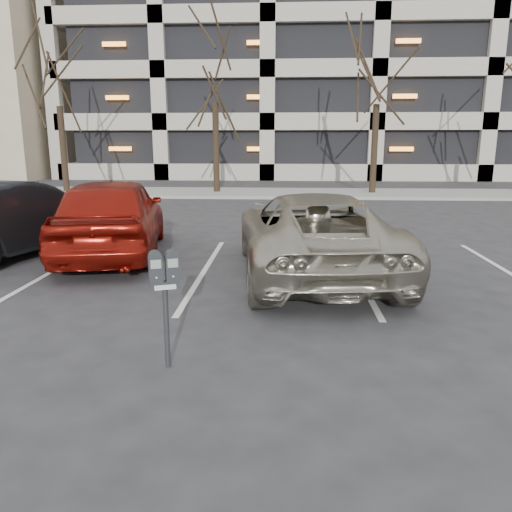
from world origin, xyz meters
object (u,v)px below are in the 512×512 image
object	(u,v)px
tree_a	(55,50)
tree_c	(380,45)
tree_b	(214,43)
parking_meter	(165,280)
car_red	(112,216)
car_dark	(11,218)
suv_silver	(313,234)

from	to	relation	value
tree_a	tree_c	xyz separation A→B (m)	(14.00, 0.00, 0.05)
tree_a	tree_c	bearing A→B (deg)	0.00
tree_b	parking_meter	distance (m)	18.70
car_red	car_dark	bearing A→B (deg)	-6.99
tree_a	suv_silver	world-z (taller)	tree_a
car_red	car_dark	distance (m)	2.09
tree_b	tree_c	distance (m)	7.00
suv_silver	tree_b	bearing A→B (deg)	-81.66
tree_a	tree_c	size ratio (longest dim) A/B	0.99
parking_meter	car_dark	size ratio (longest dim) A/B	0.26
parking_meter	car_red	size ratio (longest dim) A/B	0.25
tree_c	car_dark	xyz separation A→B (m)	(-9.61, -12.66, -5.49)
tree_b	suv_silver	bearing A→B (deg)	-75.47
tree_a	suv_silver	distance (m)	18.27
tree_c	car_red	distance (m)	15.57
tree_c	parking_meter	size ratio (longest dim) A/B	6.95
car_dark	parking_meter	bearing A→B (deg)	147.97
tree_b	car_red	size ratio (longest dim) A/B	1.81
tree_a	car_red	world-z (taller)	tree_a
tree_a	parking_meter	world-z (taller)	tree_a
tree_b	car_dark	world-z (taller)	tree_b
tree_a	car_dark	size ratio (longest dim) A/B	1.80
tree_c	car_red	world-z (taller)	tree_c
tree_a	tree_b	distance (m)	7.00
tree_c	suv_silver	distance (m)	15.29
tree_a	car_dark	distance (m)	14.46
tree_c	car_dark	bearing A→B (deg)	-127.21
parking_meter	car_red	xyz separation A→B (m)	(-2.37, 5.28, -0.12)
tree_b	car_dark	bearing A→B (deg)	-101.65
tree_a	car_dark	xyz separation A→B (m)	(4.39, -12.66, -5.45)
tree_b	parking_meter	size ratio (longest dim) A/B	7.15
tree_a	car_red	bearing A→B (deg)	-62.61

